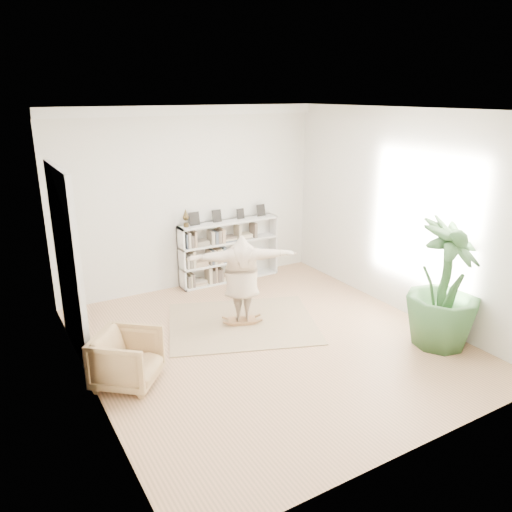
{
  "coord_description": "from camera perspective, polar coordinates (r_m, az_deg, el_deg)",
  "views": [
    {
      "loc": [
        -3.81,
        -6.14,
        3.83
      ],
      "look_at": [
        -0.0,
        0.4,
        1.34
      ],
      "focal_mm": 35.0,
      "sensor_mm": 36.0,
      "label": 1
    }
  ],
  "objects": [
    {
      "name": "floor",
      "position": [
        8.17,
        1.44,
        -9.76
      ],
      "size": [
        6.0,
        6.0,
        0.0
      ],
      "primitive_type": "plane",
      "color": "#9B7450",
      "rests_on": "ground"
    },
    {
      "name": "room_shell",
      "position": [
        9.85,
        -7.76,
        16.18
      ],
      "size": [
        6.0,
        6.0,
        6.0
      ],
      "color": "silver",
      "rests_on": "floor"
    },
    {
      "name": "doors",
      "position": [
        7.9,
        -20.66,
        -0.94
      ],
      "size": [
        0.09,
        1.78,
        2.92
      ],
      "color": "white",
      "rests_on": "floor"
    },
    {
      "name": "bookshelf",
      "position": [
        10.54,
        -3.11,
        0.52
      ],
      "size": [
        2.2,
        0.35,
        1.64
      ],
      "color": "silver",
      "rests_on": "floor"
    },
    {
      "name": "armchair",
      "position": [
        7.16,
        -14.51,
        -11.31
      ],
      "size": [
        1.15,
        1.15,
        0.75
      ],
      "primitive_type": "imported",
      "rotation": [
        0.0,
        0.0,
        0.87
      ],
      "color": "tan",
      "rests_on": "floor"
    },
    {
      "name": "rug",
      "position": [
        8.76,
        -1.59,
        -7.68
      ],
      "size": [
        3.05,
        2.76,
        0.02
      ],
      "primitive_type": "cube",
      "rotation": [
        0.0,
        0.0,
        -0.36
      ],
      "color": "tan",
      "rests_on": "floor"
    },
    {
      "name": "rocker_board",
      "position": [
        8.73,
        -1.6,
        -7.36
      ],
      "size": [
        0.54,
        0.43,
        0.1
      ],
      "rotation": [
        0.0,
        0.0,
        -0.36
      ],
      "color": "olive",
      "rests_on": "rug"
    },
    {
      "name": "person",
      "position": [
        8.41,
        -1.65,
        -2.35
      ],
      "size": [
        1.93,
        1.14,
        1.52
      ],
      "primitive_type": "imported",
      "rotation": [
        0.0,
        0.0,
        2.78
      ],
      "color": "#BEA88E",
      "rests_on": "rocker_board"
    },
    {
      "name": "houseplant",
      "position": [
        8.21,
        20.77,
        -3.12
      ],
      "size": [
        1.41,
        1.41,
        2.02
      ],
      "primitive_type": "imported",
      "rotation": [
        0.0,
        0.0,
        0.3
      ],
      "color": "#30582C",
      "rests_on": "floor"
    }
  ]
}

